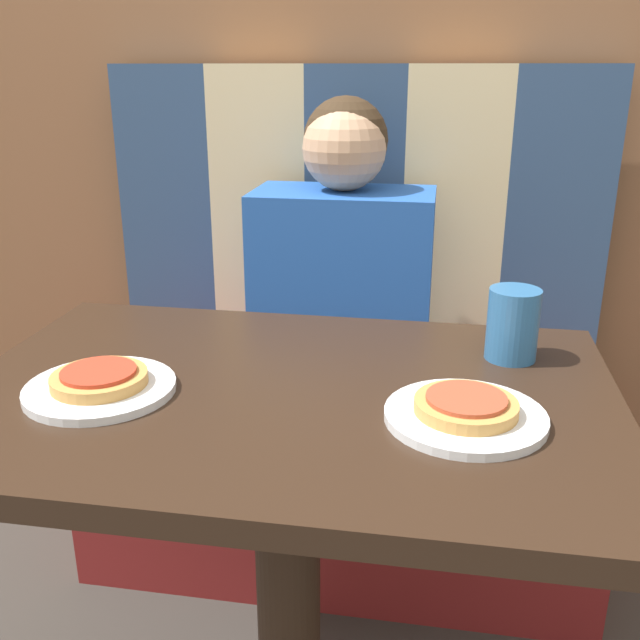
{
  "coord_description": "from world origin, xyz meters",
  "views": [
    {
      "loc": [
        0.2,
        -0.89,
        1.14
      ],
      "look_at": [
        0.0,
        0.3,
        0.71
      ],
      "focal_mm": 40.0,
      "sensor_mm": 36.0,
      "label": 1
    }
  ],
  "objects": [
    {
      "name": "plate_left",
      "position": [
        -0.25,
        -0.06,
        0.72
      ],
      "size": [
        0.21,
        0.21,
        0.01
      ],
      "color": "white",
      "rests_on": "dining_table"
    },
    {
      "name": "person",
      "position": [
        0.0,
        0.59,
        0.73
      ],
      "size": [
        0.38,
        0.22,
        0.66
      ],
      "color": "#2356B2",
      "rests_on": "booth_seat"
    },
    {
      "name": "drinking_cup",
      "position": [
        0.32,
        0.16,
        0.77
      ],
      "size": [
        0.08,
        0.08,
        0.11
      ],
      "color": "#2D669E",
      "rests_on": "dining_table"
    },
    {
      "name": "booth_backrest",
      "position": [
        0.0,
        0.79,
        0.78
      ],
      "size": [
        1.16,
        0.07,
        0.72
      ],
      "color": "navy",
      "rests_on": "booth_seat"
    },
    {
      "name": "plate_right",
      "position": [
        0.25,
        -0.06,
        0.72
      ],
      "size": [
        0.21,
        0.21,
        0.01
      ],
      "color": "white",
      "rests_on": "dining_table"
    },
    {
      "name": "pizza_right",
      "position": [
        0.25,
        -0.06,
        0.73
      ],
      "size": [
        0.13,
        0.13,
        0.02
      ],
      "color": "#C68E47",
      "rests_on": "plate_right"
    },
    {
      "name": "pizza_left",
      "position": [
        -0.25,
        -0.06,
        0.73
      ],
      "size": [
        0.13,
        0.13,
        0.02
      ],
      "color": "#C68E47",
      "rests_on": "plate_left"
    },
    {
      "name": "dining_table",
      "position": [
        0.0,
        0.0,
        0.6
      ],
      "size": [
        0.92,
        0.62,
        0.71
      ],
      "color": "black",
      "rests_on": "ground_plane"
    },
    {
      "name": "booth_seat",
      "position": [
        0.0,
        0.59,
        0.21
      ],
      "size": [
        1.16,
        0.47,
        0.43
      ],
      "color": "maroon",
      "rests_on": "ground_plane"
    }
  ]
}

